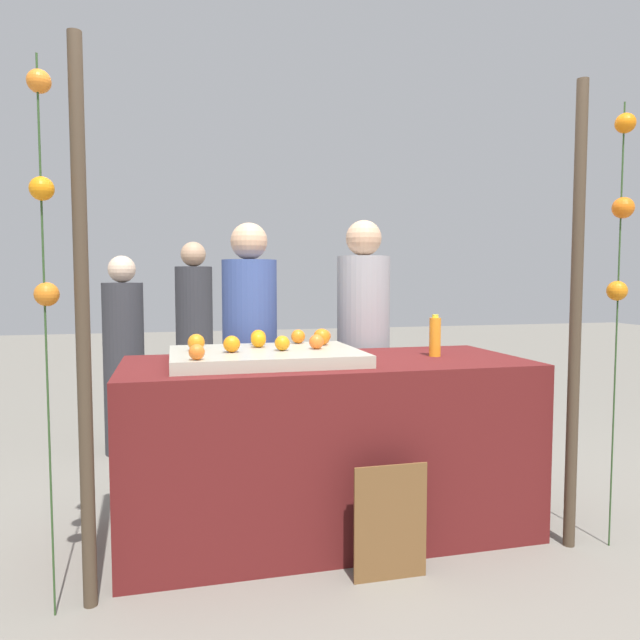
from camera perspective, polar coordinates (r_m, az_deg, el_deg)
ground_plane at (r=3.34m, az=0.66°, el=-19.44°), size 24.00×24.00×0.00m
stall_counter at (r=3.19m, az=0.67°, el=-11.97°), size 2.08×0.89×0.90m
orange_tray at (r=3.03m, az=-5.27°, el=-3.49°), size 0.95×0.69×0.06m
orange_0 at (r=3.06m, az=-11.84°, el=-2.12°), size 0.09×0.09×0.09m
orange_1 at (r=3.06m, az=-0.33°, el=-2.12°), size 0.08×0.08×0.08m
orange_2 at (r=2.96m, az=-8.51°, el=-2.31°), size 0.08×0.08×0.08m
orange_3 at (r=3.33m, az=-2.12°, el=-1.60°), size 0.08×0.08×0.08m
orange_4 at (r=2.72m, az=-11.79°, el=-3.04°), size 0.07×0.07×0.07m
orange_5 at (r=3.39m, az=0.44°, el=-1.55°), size 0.07×0.07×0.07m
orange_6 at (r=3.26m, az=-5.96°, el=-1.68°), size 0.08×0.08×0.08m
orange_7 at (r=3.00m, az=-3.66°, el=-2.24°), size 0.08×0.08×0.08m
orange_8 at (r=3.24m, az=0.16°, el=-1.64°), size 0.09×0.09×0.09m
orange_9 at (r=3.15m, az=-5.96°, el=-1.92°), size 0.08×0.08×0.08m
juice_bottle at (r=3.29m, az=11.03°, el=-1.57°), size 0.06×0.06×0.23m
chalkboard_sign at (r=2.77m, az=6.75°, el=-18.88°), size 0.34×0.03×0.53m
vendor_left at (r=3.69m, az=-6.76°, el=-4.62°), size 0.33×0.33×1.67m
vendor_right at (r=3.87m, az=4.18°, el=-3.95°), size 0.34×0.34×1.70m
crowd_person_0 at (r=5.50m, az=-12.00°, el=-1.85°), size 0.33×0.33×1.66m
crowd_person_1 at (r=4.72m, az=-18.37°, el=-3.86°), size 0.30×0.30×1.50m
canopy_post_left at (r=2.51m, az=-21.89°, el=-0.72°), size 0.06×0.06×2.27m
canopy_post_right at (r=3.13m, az=23.41°, el=0.13°), size 0.06×0.06×2.27m
garland_strand_left at (r=2.50m, az=-25.15°, el=10.16°), size 0.09×0.11×2.16m
garland_strand_right at (r=3.22m, az=27.06°, el=8.99°), size 0.11×0.11×2.16m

